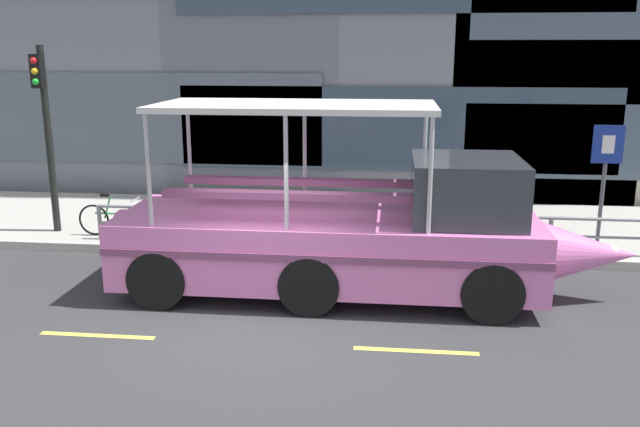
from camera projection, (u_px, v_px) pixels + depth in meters
ground_plane at (266, 316)px, 10.81m from camera, size 120.00×120.00×0.00m
sidewalk at (309, 224)px, 16.19m from camera, size 32.00×4.80×0.18m
curb_edge at (294, 254)px, 13.78m from camera, size 32.00×0.18×0.18m
lane_centreline at (252, 343)px, 9.80m from camera, size 25.80×0.12×0.01m
curb_guardrail at (362, 223)px, 13.81m from camera, size 11.56×0.09×0.78m
traffic_light_pole at (46, 121)px, 14.57m from camera, size 0.24×0.46×4.15m
parking_sign at (605, 167)px, 13.26m from camera, size 0.60×0.12×2.60m
leaned_bicycle at (116, 219)px, 14.71m from camera, size 1.74×0.46×0.96m
duck_tour_boat at (356, 234)px, 11.63m from camera, size 9.09×2.57×3.34m
pedestrian_near_bow at (512, 192)px, 14.39m from camera, size 0.50×0.24×1.73m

